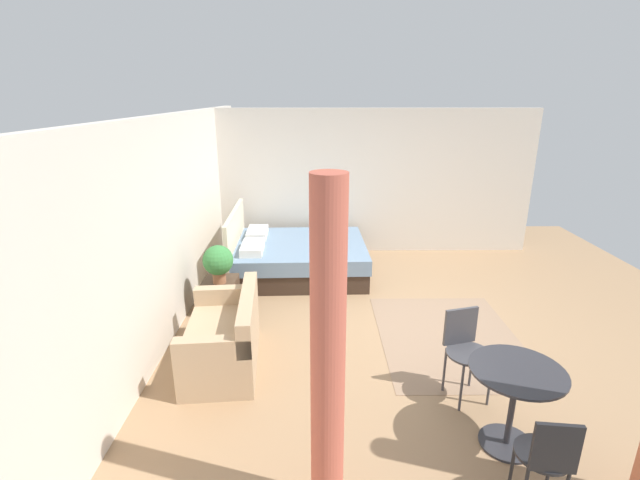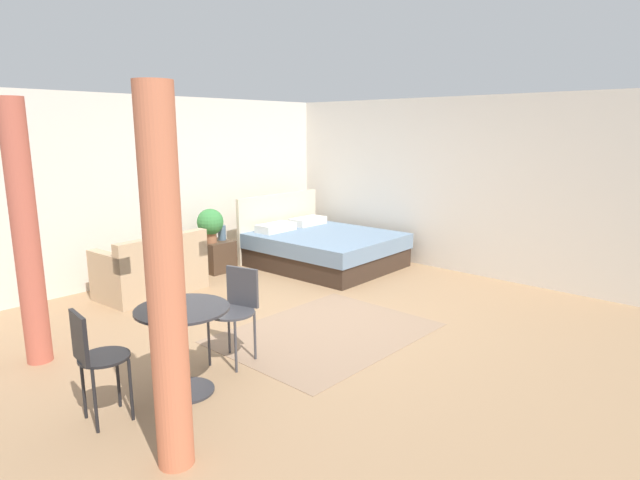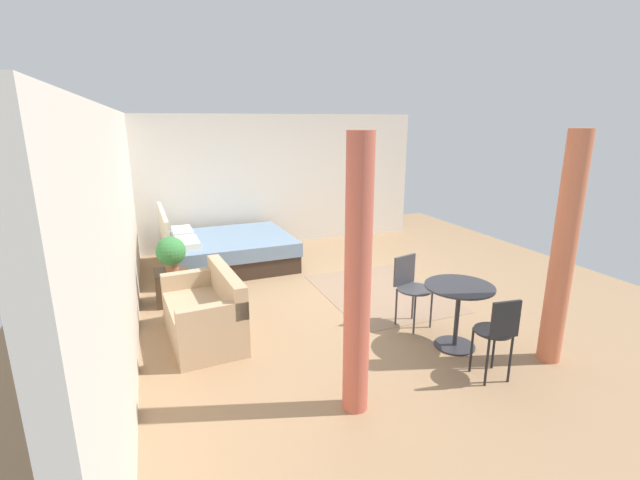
{
  "view_description": "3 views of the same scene",
  "coord_description": "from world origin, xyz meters",
  "px_view_note": "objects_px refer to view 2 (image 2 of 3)",
  "views": [
    {
      "loc": [
        -5.0,
        1.05,
        2.76
      ],
      "look_at": [
        0.75,
        0.99,
        0.88
      ],
      "focal_mm": 25.05,
      "sensor_mm": 36.0,
      "label": 1
    },
    {
      "loc": [
        -4.2,
        -3.96,
        2.1
      ],
      "look_at": [
        0.17,
        0.02,
        0.84
      ],
      "focal_mm": 29.52,
      "sensor_mm": 36.0,
      "label": 2
    },
    {
      "loc": [
        -5.64,
        2.48,
        2.43
      ],
      "look_at": [
        0.22,
        0.2,
        0.73
      ],
      "focal_mm": 24.92,
      "sensor_mm": 36.0,
      "label": 3
    }
  ],
  "objects_px": {
    "couch": "(153,272)",
    "cafe_chair_near_window": "(236,304)",
    "potted_plant": "(210,223)",
    "balcony_table": "(184,333)",
    "nightstand": "(217,256)",
    "bed": "(322,247)",
    "cafe_chair_near_couch": "(94,354)",
    "vase": "(222,233)"
  },
  "relations": [
    {
      "from": "couch",
      "to": "potted_plant",
      "type": "height_order",
      "value": "potted_plant"
    },
    {
      "from": "couch",
      "to": "cafe_chair_near_couch",
      "type": "relative_size",
      "value": 1.57
    },
    {
      "from": "potted_plant",
      "to": "balcony_table",
      "type": "height_order",
      "value": "potted_plant"
    },
    {
      "from": "nightstand",
      "to": "cafe_chair_near_couch",
      "type": "height_order",
      "value": "cafe_chair_near_couch"
    },
    {
      "from": "balcony_table",
      "to": "cafe_chair_near_window",
      "type": "height_order",
      "value": "cafe_chair_near_window"
    },
    {
      "from": "bed",
      "to": "cafe_chair_near_couch",
      "type": "distance_m",
      "value": 4.78
    },
    {
      "from": "nightstand",
      "to": "potted_plant",
      "type": "distance_m",
      "value": 0.53
    },
    {
      "from": "bed",
      "to": "cafe_chair_near_window",
      "type": "bearing_deg",
      "value": -150.78
    },
    {
      "from": "couch",
      "to": "potted_plant",
      "type": "relative_size",
      "value": 2.69
    },
    {
      "from": "couch",
      "to": "cafe_chair_near_window",
      "type": "distance_m",
      "value": 2.42
    },
    {
      "from": "potted_plant",
      "to": "cafe_chair_near_window",
      "type": "distance_m",
      "value": 3.11
    },
    {
      "from": "vase",
      "to": "cafe_chair_near_window",
      "type": "xyz_separation_m",
      "value": [
        -1.86,
        -2.66,
        -0.03
      ]
    },
    {
      "from": "couch",
      "to": "nightstand",
      "type": "distance_m",
      "value": 1.26
    },
    {
      "from": "potted_plant",
      "to": "cafe_chair_near_window",
      "type": "bearing_deg",
      "value": -121.99
    },
    {
      "from": "potted_plant",
      "to": "balcony_table",
      "type": "relative_size",
      "value": 0.67
    },
    {
      "from": "cafe_chair_near_couch",
      "to": "bed",
      "type": "bearing_deg",
      "value": 22.27
    },
    {
      "from": "cafe_chair_near_couch",
      "to": "potted_plant",
      "type": "bearing_deg",
      "value": 42.26
    },
    {
      "from": "bed",
      "to": "nightstand",
      "type": "height_order",
      "value": "bed"
    },
    {
      "from": "balcony_table",
      "to": "cafe_chair_near_window",
      "type": "distance_m",
      "value": 0.7
    },
    {
      "from": "potted_plant",
      "to": "cafe_chair_near_couch",
      "type": "bearing_deg",
      "value": -137.74
    },
    {
      "from": "couch",
      "to": "balcony_table",
      "type": "bearing_deg",
      "value": -115.22
    },
    {
      "from": "couch",
      "to": "cafe_chair_near_couch",
      "type": "xyz_separation_m",
      "value": [
        -1.88,
        -2.45,
        0.24
      ]
    },
    {
      "from": "balcony_table",
      "to": "cafe_chair_near_window",
      "type": "xyz_separation_m",
      "value": [
        0.68,
        0.18,
        0.03
      ]
    },
    {
      "from": "balcony_table",
      "to": "cafe_chair_near_couch",
      "type": "distance_m",
      "value": 0.69
    },
    {
      "from": "nightstand",
      "to": "bed",
      "type": "bearing_deg",
      "value": -35.47
    },
    {
      "from": "nightstand",
      "to": "cafe_chair_near_window",
      "type": "xyz_separation_m",
      "value": [
        -1.74,
        -2.65,
        0.31
      ]
    },
    {
      "from": "balcony_table",
      "to": "nightstand",
      "type": "bearing_deg",
      "value": 49.47
    },
    {
      "from": "couch",
      "to": "cafe_chair_near_window",
      "type": "relative_size",
      "value": 1.57
    },
    {
      "from": "bed",
      "to": "balcony_table",
      "type": "bearing_deg",
      "value": -153.16
    },
    {
      "from": "nightstand",
      "to": "potted_plant",
      "type": "height_order",
      "value": "potted_plant"
    },
    {
      "from": "couch",
      "to": "balcony_table",
      "type": "relative_size",
      "value": 1.81
    },
    {
      "from": "potted_plant",
      "to": "vase",
      "type": "bearing_deg",
      "value": 6.92
    },
    {
      "from": "potted_plant",
      "to": "couch",
      "type": "bearing_deg",
      "value": -166.2
    },
    {
      "from": "bed",
      "to": "potted_plant",
      "type": "bearing_deg",
      "value": 147.02
    },
    {
      "from": "vase",
      "to": "cafe_chair_near_window",
      "type": "distance_m",
      "value": 3.25
    },
    {
      "from": "potted_plant",
      "to": "cafe_chair_near_couch",
      "type": "distance_m",
      "value": 4.06
    },
    {
      "from": "couch",
      "to": "vase",
      "type": "bearing_deg",
      "value": 12.7
    },
    {
      "from": "bed",
      "to": "cafe_chair_near_couch",
      "type": "relative_size",
      "value": 2.48
    },
    {
      "from": "potted_plant",
      "to": "cafe_chair_near_couch",
      "type": "relative_size",
      "value": 0.58
    },
    {
      "from": "balcony_table",
      "to": "cafe_chair_near_window",
      "type": "relative_size",
      "value": 0.87
    },
    {
      "from": "potted_plant",
      "to": "vase",
      "type": "relative_size",
      "value": 2.25
    },
    {
      "from": "bed",
      "to": "potted_plant",
      "type": "distance_m",
      "value": 1.75
    }
  ]
}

